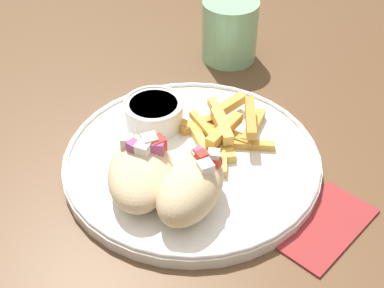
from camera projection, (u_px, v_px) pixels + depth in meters
name	position (u px, v px, depth m)	size (l,w,h in m)	color
table	(179.00, 189.00, 0.73)	(1.31, 1.31, 0.77)	brown
napkin	(324.00, 226.00, 0.58)	(0.13, 0.09, 0.00)	maroon
plate	(192.00, 159.00, 0.65)	(0.31, 0.31, 0.02)	white
pita_sandwich_near	(191.00, 188.00, 0.57)	(0.11, 0.08, 0.06)	beige
pita_sandwich_far	(141.00, 171.00, 0.59)	(0.14, 0.13, 0.06)	beige
fries_pile	(224.00, 130.00, 0.67)	(0.14, 0.13, 0.03)	gold
sauce_ramekin	(154.00, 111.00, 0.69)	(0.08, 0.08, 0.03)	white
water_glass	(229.00, 33.00, 0.82)	(0.09, 0.09, 0.09)	#8CCC93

